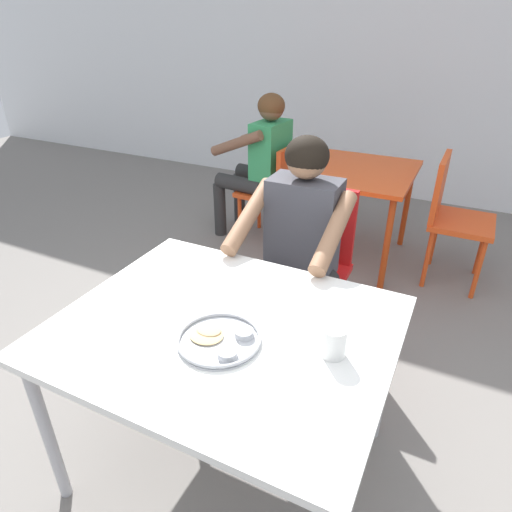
# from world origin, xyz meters

# --- Properties ---
(ground_plane) EXTENTS (12.00, 12.00, 0.05)m
(ground_plane) POSITION_xyz_m (0.00, 0.00, -0.03)
(ground_plane) COLOR slate
(back_wall) EXTENTS (12.00, 0.12, 3.40)m
(back_wall) POSITION_xyz_m (0.00, 3.61, 1.70)
(back_wall) COLOR white
(back_wall) RESTS_ON ground
(table_foreground) EXTENTS (1.15, 0.94, 0.73)m
(table_foreground) POSITION_xyz_m (-0.05, 0.01, 0.66)
(table_foreground) COLOR white
(table_foreground) RESTS_ON ground
(thali_tray) EXTENTS (0.28, 0.28, 0.03)m
(thali_tray) POSITION_xyz_m (-0.01, -0.08, 0.74)
(thali_tray) COLOR #B7BABF
(thali_tray) RESTS_ON table_foreground
(drinking_cup) EXTENTS (0.08, 0.08, 0.10)m
(drinking_cup) POSITION_xyz_m (0.34, 0.03, 0.78)
(drinking_cup) COLOR white
(drinking_cup) RESTS_ON table_foreground
(chair_foreground) EXTENTS (0.43, 0.44, 0.89)m
(chair_foreground) POSITION_xyz_m (-0.07, 0.96, 0.52)
(chair_foreground) COLOR red
(chair_foreground) RESTS_ON ground
(diner_foreground) EXTENTS (0.49, 0.55, 1.21)m
(diner_foreground) POSITION_xyz_m (-0.07, 0.73, 0.72)
(diner_foreground) COLOR #272727
(diner_foreground) RESTS_ON ground
(table_background_red) EXTENTS (0.77, 0.87, 0.70)m
(table_background_red) POSITION_xyz_m (-0.10, 2.05, 0.61)
(table_background_red) COLOR #E04C19
(table_background_red) RESTS_ON ground
(chair_red_left) EXTENTS (0.44, 0.43, 0.82)m
(chair_red_left) POSITION_xyz_m (-0.74, 2.02, 0.47)
(chair_red_left) COLOR #D6461A
(chair_red_left) RESTS_ON ground
(chair_red_right) EXTENTS (0.41, 0.44, 0.88)m
(chair_red_right) POSITION_xyz_m (0.57, 2.00, 0.52)
(chair_red_right) COLOR #DF4A1B
(chair_red_right) RESTS_ON ground
(patron_background) EXTENTS (0.58, 0.53, 1.18)m
(patron_background) POSITION_xyz_m (-0.89, 2.06, 0.71)
(patron_background) COLOR #2A2A2A
(patron_background) RESTS_ON ground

